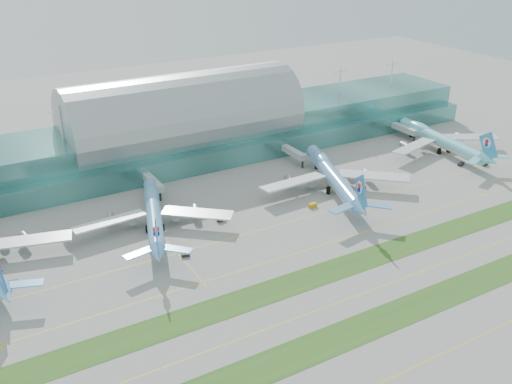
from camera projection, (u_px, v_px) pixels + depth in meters
ground at (335, 273)px, 197.25m from camera, size 700.00×700.00×0.00m
terminal at (184, 130)px, 292.48m from camera, size 340.00×69.10×36.00m
grass_strip_near at (391, 317)px, 175.23m from camera, size 420.00×12.00×0.08m
grass_strip_far at (332, 271)px, 198.81m from camera, size 420.00×12.00×0.08m
taxiline_a at (439, 355)px, 159.53m from camera, size 420.00×0.35×0.01m
taxiline_b at (361, 294)px, 186.25m from camera, size 420.00×0.35×0.01m
taxiline_c at (306, 250)px, 211.39m from camera, size 420.00×0.35×0.01m
taxiline_d at (275, 226)px, 228.68m from camera, size 420.00×0.35×0.01m
airliner_b at (154, 213)px, 225.55m from camera, size 60.30×70.00×19.78m
airliner_c at (333, 175)px, 258.38m from camera, size 66.48×77.30×21.96m
airliner_d at (440, 139)px, 303.75m from camera, size 67.27×76.88×21.17m
gse_b at (13, 283)px, 190.93m from camera, size 3.50×2.32×1.26m
gse_c at (185, 255)px, 207.13m from camera, size 3.42×2.28×1.23m
gse_d at (221, 219)px, 232.40m from camera, size 3.80×2.59×1.66m
gse_e at (313, 205)px, 243.87m from camera, size 3.81×2.31×1.70m
gse_f at (362, 188)px, 260.13m from camera, size 3.78×2.73×1.42m
gse_g at (461, 164)px, 286.69m from camera, size 4.00×2.76×1.47m
gse_h at (485, 164)px, 286.56m from camera, size 3.72×2.52×1.54m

